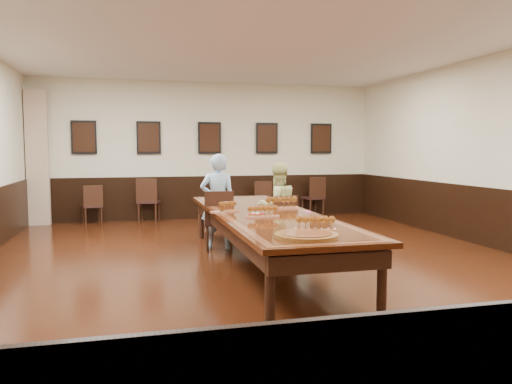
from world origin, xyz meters
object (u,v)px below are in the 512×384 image
object	(u,v)px
spare_chair_b	(149,200)
carved_platter	(306,235)
chair_man	(218,220)
chair_woman	(280,223)
spare_chair_a	(92,204)
spare_chair_c	(261,199)
person_woman	(278,206)
conference_table	(265,222)
person_man	(218,202)
spare_chair_d	(313,196)

from	to	relation	value
spare_chair_b	carved_platter	size ratio (longest dim) A/B	1.30
chair_man	chair_woman	distance (m)	1.00
spare_chair_a	spare_chair_c	world-z (taller)	spare_chair_c
person_woman	conference_table	world-z (taller)	person_woman
chair_woman	spare_chair_c	bearing A→B (deg)	-109.38
person_woman	conference_table	size ratio (longest dim) A/B	0.28
spare_chair_a	carved_platter	xyz separation A→B (m)	(2.54, -6.66, 0.34)
conference_table	carved_platter	xyz separation A→B (m)	(-0.11, -2.02, 0.16)
chair_man	carved_platter	size ratio (longest dim) A/B	1.29
chair_man	conference_table	world-z (taller)	chair_man
spare_chair_b	carved_platter	xyz separation A→B (m)	(1.32, -6.74, 0.28)
spare_chair_a	carved_platter	distance (m)	7.14
chair_woman	person_woman	world-z (taller)	person_woman
spare_chair_c	spare_chair_b	bearing A→B (deg)	0.77
chair_man	person_woman	distance (m)	0.99
person_woman	conference_table	distance (m)	1.14
person_man	person_woman	bearing A→B (deg)	170.28
person_man	conference_table	xyz separation A→B (m)	(0.45, -1.29, -0.17)
spare_chair_c	carved_platter	xyz separation A→B (m)	(-1.30, -6.69, 0.33)
chair_man	person_man	xyz separation A→B (m)	(0.01, 0.10, 0.29)
conference_table	chair_woman	bearing A→B (deg)	61.09
spare_chair_c	person_man	bearing A→B (deg)	66.13
spare_chair_b	person_man	bearing A→B (deg)	119.27
spare_chair_b	person_woman	size ratio (longest dim) A/B	0.70
chair_man	carved_platter	xyz separation A→B (m)	(0.34, -3.20, 0.28)
chair_woman	spare_chair_d	bearing A→B (deg)	-126.97
person_woman	carved_platter	bearing A→B (deg)	69.52
spare_chair_b	person_woman	world-z (taller)	person_woman
chair_man	spare_chair_b	bearing A→B (deg)	-68.53
chair_woman	person_man	distance (m)	1.08
spare_chair_b	person_man	world-z (taller)	person_man
spare_chair_d	person_man	size ratio (longest dim) A/B	0.61
spare_chair_a	spare_chair_b	world-z (taller)	spare_chair_b
person_woman	carved_platter	distance (m)	3.10
spare_chair_b	carved_platter	world-z (taller)	spare_chair_b
chair_woman	chair_man	bearing A→B (deg)	-24.02
spare_chair_c	conference_table	size ratio (longest dim) A/B	0.18
chair_man	chair_woman	size ratio (longest dim) A/B	1.08
carved_platter	spare_chair_a	bearing A→B (deg)	110.84
spare_chair_c	carved_platter	bearing A→B (deg)	80.93
person_woman	spare_chair_c	bearing A→B (deg)	-109.88
spare_chair_c	conference_table	world-z (taller)	spare_chair_c
spare_chair_b	person_woman	distance (m)	4.18
spare_chair_a	chair_man	bearing A→B (deg)	109.47
chair_man	conference_table	xyz separation A→B (m)	(0.46, -1.18, 0.12)
carved_platter	person_man	bearing A→B (deg)	95.74
spare_chair_b	person_woman	xyz separation A→B (m)	(1.93, -3.70, 0.22)
chair_woman	spare_chair_a	bearing A→B (deg)	-58.74
person_man	conference_table	size ratio (longest dim) A/B	0.31
chair_woman	spare_chair_b	distance (m)	4.26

